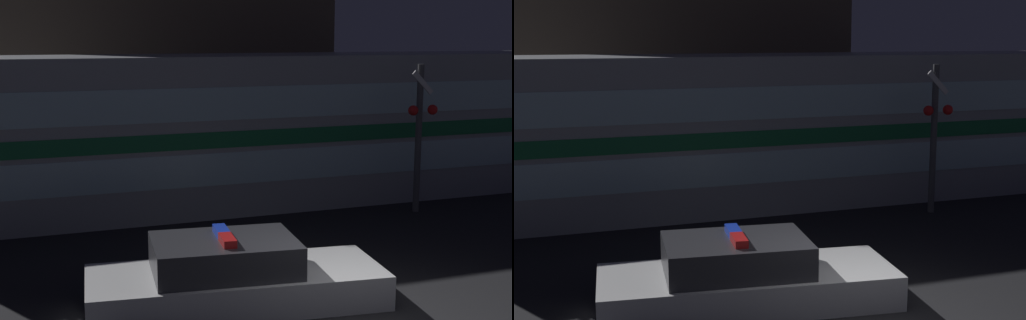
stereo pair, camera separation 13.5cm
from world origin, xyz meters
The scene contains 4 objects.
train centered at (1.70, 8.16, 1.87)m, with size 17.11×3.16×3.74m.
police_car centered at (-1.47, 1.51, 0.43)m, with size 4.84×2.29×1.19m.
crossing_signal_near centered at (4.58, 5.66, 1.98)m, with size 0.76×0.34×3.55m.
building_left centered at (0.66, 16.50, 4.83)m, with size 11.31×5.43×9.65m.
Camera 2 is at (-4.71, -8.76, 4.22)m, focal length 50.00 mm.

